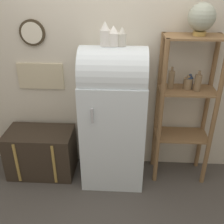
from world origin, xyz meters
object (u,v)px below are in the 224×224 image
(vase_left, at_px, (105,34))
(globe, at_px, (202,18))
(refrigerator, at_px, (113,116))
(vase_right, at_px, (122,37))
(vase_center, at_px, (114,37))
(suitcase_trunk, at_px, (41,152))

(vase_left, bearing_deg, globe, 5.21)
(globe, relative_size, vase_left, 1.29)
(refrigerator, xyz_separation_m, vase_right, (0.08, 0.01, 0.85))
(globe, bearing_deg, vase_right, -173.81)
(refrigerator, relative_size, vase_center, 8.38)
(vase_left, bearing_deg, suitcase_trunk, 179.04)
(suitcase_trunk, xyz_separation_m, vase_left, (0.80, -0.01, 1.41))
(refrigerator, bearing_deg, globe, 6.35)
(globe, height_order, vase_right, globe)
(vase_center, xyz_separation_m, vase_right, (0.08, 0.00, -0.00))
(globe, distance_m, vase_right, 0.76)
(suitcase_trunk, height_order, vase_center, vase_center)
(refrigerator, bearing_deg, vase_center, 64.36)
(refrigerator, xyz_separation_m, globe, (0.82, 0.09, 1.02))
(refrigerator, distance_m, globe, 1.31)
(suitcase_trunk, xyz_separation_m, vase_center, (0.88, -0.01, 1.39))
(vase_right, bearing_deg, vase_left, -179.35)
(refrigerator, height_order, vase_center, vase_center)
(globe, xyz_separation_m, vase_center, (-0.82, -0.08, -0.17))
(vase_left, xyz_separation_m, vase_center, (0.09, 0.00, -0.02))
(suitcase_trunk, relative_size, vase_center, 4.14)
(suitcase_trunk, bearing_deg, vase_right, -0.69)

